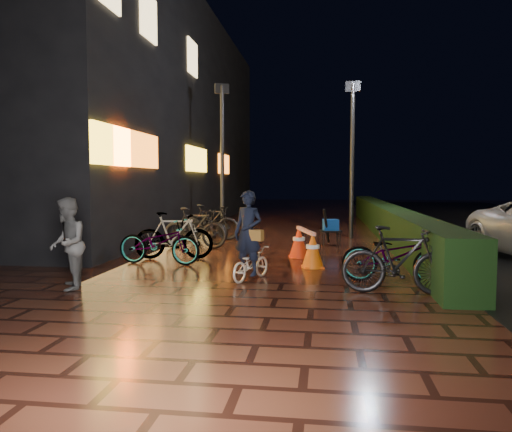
# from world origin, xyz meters

# --- Properties ---
(ground) EXTENTS (80.00, 80.00, 0.00)m
(ground) POSITION_xyz_m (0.00, 0.00, 0.00)
(ground) COLOR #381911
(ground) RESTS_ON ground
(hedge) EXTENTS (0.70, 20.00, 1.00)m
(hedge) POSITION_xyz_m (3.30, 8.00, 0.50)
(hedge) COLOR black
(hedge) RESTS_ON ground
(bystander_person) EXTENTS (0.83, 0.92, 1.53)m
(bystander_person) POSITION_xyz_m (-2.92, -1.53, 0.77)
(bystander_person) COLOR #505052
(bystander_person) RESTS_ON ground
(storefront_block) EXTENTS (12.09, 22.00, 9.00)m
(storefront_block) POSITION_xyz_m (-9.50, 11.50, 4.50)
(storefront_block) COLOR black
(storefront_block) RESTS_ON ground
(lamp_post_hedge) EXTENTS (0.47, 0.15, 4.92)m
(lamp_post_hedge) POSITION_xyz_m (2.13, 6.89, 2.70)
(lamp_post_hedge) COLOR black
(lamp_post_hedge) RESTS_ON ground
(lamp_post_sf) EXTENTS (0.48, 0.24, 5.11)m
(lamp_post_sf) POSITION_xyz_m (-2.22, 7.72, 2.81)
(lamp_post_sf) COLOR black
(lamp_post_sf) RESTS_ON ground
(cyclist) EXTENTS (0.82, 1.20, 1.63)m
(cyclist) POSITION_xyz_m (-0.06, -0.36, 0.61)
(cyclist) COLOR silver
(cyclist) RESTS_ON ground
(traffic_barrier) EXTENTS (0.85, 1.83, 0.75)m
(traffic_barrier) POSITION_xyz_m (0.87, 1.82, 0.37)
(traffic_barrier) COLOR #DB560B
(traffic_barrier) RESTS_ON ground
(cart_assembly) EXTENTS (0.63, 0.67, 1.05)m
(cart_assembly) POSITION_xyz_m (1.45, 4.84, 0.54)
(cart_assembly) COLOR black
(cart_assembly) RESTS_ON ground
(parked_bikes_storefront) EXTENTS (2.08, 5.84, 1.09)m
(parked_bikes_storefront) POSITION_xyz_m (-2.25, 3.89, 0.51)
(parked_bikes_storefront) COLOR black
(parked_bikes_storefront) RESTS_ON ground
(parked_bikes_hedge) EXTENTS (1.95, 1.69, 1.09)m
(parked_bikes_hedge) POSITION_xyz_m (2.50, -0.63, 0.51)
(parked_bikes_hedge) COLOR black
(parked_bikes_hedge) RESTS_ON ground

